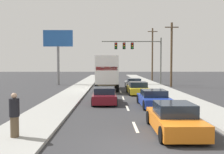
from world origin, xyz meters
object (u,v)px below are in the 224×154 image
object	(u,v)px
car_blue	(154,99)
utility_pole_far	(152,54)
pedestrian_near_corner	(14,115)
roadside_billboard	(58,46)
car_yellow	(138,88)
car_maroon	(104,96)
box_truck	(107,71)
car_silver	(134,83)
car_orange	(174,119)
traffic_signal_mast	(134,49)
utility_pole_mid	(171,54)

from	to	relation	value
car_blue	utility_pole_far	bearing A→B (deg)	80.27
pedestrian_near_corner	roadside_billboard	bearing A→B (deg)	98.13
car_yellow	car_maroon	bearing A→B (deg)	-119.14
box_truck	car_silver	distance (m)	4.58
car_silver	car_blue	world-z (taller)	car_silver
car_blue	car_orange	distance (m)	6.61
car_maroon	traffic_signal_mast	size ratio (longest dim) A/B	0.49
box_truck	pedestrian_near_corner	distance (m)	18.94
box_truck	car_silver	size ratio (longest dim) A/B	1.80
car_yellow	traffic_signal_mast	bearing A→B (deg)	86.12
roadside_billboard	car_orange	bearing A→B (deg)	-67.97
car_maroon	utility_pole_mid	size ratio (longest dim) A/B	0.51
traffic_signal_mast	utility_pole_mid	world-z (taller)	utility_pole_mid
car_blue	utility_pole_mid	xyz separation A→B (m)	(5.07, 15.23, 3.82)
car_orange	roadside_billboard	size ratio (longest dim) A/B	0.52
utility_pole_far	car_maroon	bearing A→B (deg)	-107.39
car_maroon	roadside_billboard	distance (m)	19.02
car_blue	box_truck	bearing A→B (deg)	107.26
car_maroon	car_yellow	bearing A→B (deg)	60.86
car_maroon	traffic_signal_mast	xyz separation A→B (m)	(4.01, 17.58, 4.70)
car_yellow	car_orange	xyz separation A→B (m)	(-0.05, -13.95, 0.01)
car_blue	car_orange	bearing A→B (deg)	-92.82
car_silver	car_yellow	bearing A→B (deg)	-91.94
box_truck	car_yellow	xyz separation A→B (m)	(3.11, -3.57, -1.61)
car_silver	pedestrian_near_corner	size ratio (longest dim) A/B	2.57
utility_pole_mid	traffic_signal_mast	bearing A→B (deg)	139.07
box_truck	utility_pole_mid	world-z (taller)	utility_pole_mid
car_yellow	utility_pole_mid	xyz separation A→B (m)	(5.35, 7.88, 3.79)
car_silver	utility_pole_mid	xyz separation A→B (m)	(5.14, 1.60, 3.78)
traffic_signal_mast	utility_pole_mid	bearing A→B (deg)	-40.93
utility_pole_mid	pedestrian_near_corner	xyz separation A→B (m)	(-11.82, -22.92, -3.36)
pedestrian_near_corner	box_truck	bearing A→B (deg)	79.79
car_maroon	box_truck	bearing A→B (deg)	89.41
car_blue	traffic_signal_mast	world-z (taller)	traffic_signal_mast
car_silver	roadside_billboard	distance (m)	12.59
car_maroon	car_yellow	xyz separation A→B (m)	(3.21, 5.76, 0.01)
car_silver	car_orange	bearing A→B (deg)	-90.74
car_yellow	utility_pole_mid	bearing A→B (deg)	55.84
traffic_signal_mast	utility_pole_mid	xyz separation A→B (m)	(4.55, -3.94, -0.90)
car_blue	pedestrian_near_corner	xyz separation A→B (m)	(-6.74, -7.69, 0.46)
traffic_signal_mast	pedestrian_near_corner	size ratio (longest dim) A/B	5.19
roadside_billboard	pedestrian_near_corner	world-z (taller)	roadside_billboard
box_truck	pedestrian_near_corner	xyz separation A→B (m)	(-3.35, -18.60, -1.18)
car_orange	utility_pole_far	world-z (taller)	utility_pole_far
box_truck	car_yellow	bearing A→B (deg)	-48.88
car_orange	traffic_signal_mast	size ratio (longest dim) A/B	0.46
box_truck	utility_pole_far	distance (m)	19.28
car_blue	pedestrian_near_corner	distance (m)	10.23
car_maroon	pedestrian_near_corner	distance (m)	9.84
car_yellow	car_blue	world-z (taller)	car_yellow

